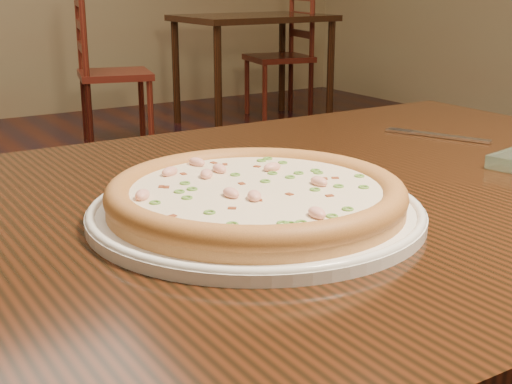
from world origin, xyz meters
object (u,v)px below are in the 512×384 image
chair_c (105,74)px  hero_table (315,265)px  plate (256,211)px  chair_d (286,57)px  pizza (256,195)px  bg_table_right (253,29)px

chair_c → hero_table: bearing=-106.6°
plate → chair_d: (2.62, 3.73, -0.32)m
pizza → chair_c: (1.16, 3.53, -0.34)m
chair_c → chair_d: size_ratio=1.00×
plate → bg_table_right: plate is taller
chair_d → hero_table: bearing=-124.1°
bg_table_right → chair_d: bearing=17.0°
hero_table → chair_c: bearing=73.4°
plate → chair_c: (1.16, 3.53, -0.32)m
hero_table → chair_c: (1.04, 3.48, -0.21)m
chair_c → pizza: bearing=-108.1°
plate → chair_d: chair_d is taller
pizza → hero_table: bearing=22.5°
chair_d → bg_table_right: bearing=-163.0°
chair_c → chair_d: same height
hero_table → chair_d: chair_d is taller
pizza → chair_d: size_ratio=0.34×
bg_table_right → pizza: bearing=-122.0°
chair_c → chair_d: bearing=7.9°
chair_c → bg_table_right: bearing=4.9°
hero_table → plate: bearing=-157.4°
hero_table → bg_table_right: 4.17m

